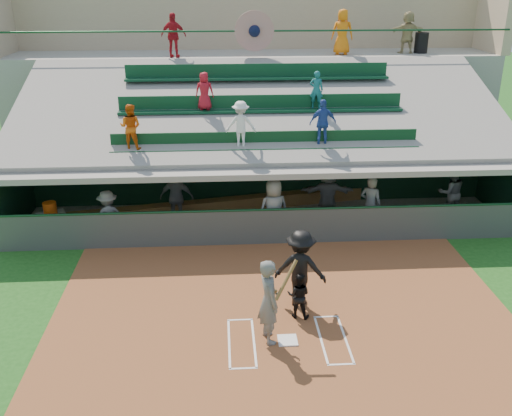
{
  "coord_description": "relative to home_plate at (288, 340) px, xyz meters",
  "views": [
    {
      "loc": [
        -1.38,
        -10.54,
        7.55
      ],
      "look_at": [
        -0.48,
        3.5,
        1.8
      ],
      "focal_mm": 40.0,
      "sensor_mm": 36.0,
      "label": 1
    }
  ],
  "objects": [
    {
      "name": "dugout_floor",
      "position": [
        0.0,
        6.75,
        -0.02
      ],
      "size": [
        16.0,
        3.5,
        0.04
      ],
      "primitive_type": "cube",
      "color": "gray",
      "rests_on": "ground"
    },
    {
      "name": "ground",
      "position": [
        0.0,
        0.0,
        -0.04
      ],
      "size": [
        100.0,
        100.0,
        0.0
      ],
      "primitive_type": "plane",
      "color": "#194C15",
      "rests_on": "ground"
    },
    {
      "name": "dugout_player_a",
      "position": [
        -4.8,
        5.45,
        0.81
      ],
      "size": [
        1.2,
        0.96,
        1.62
      ],
      "primitive_type": "imported",
      "rotation": [
        0.0,
        0.0,
        3.54
      ],
      "color": "#565853",
      "rests_on": "dugout_floor"
    },
    {
      "name": "trash_bin",
      "position": [
        6.91,
        13.09,
        4.97
      ],
      "size": [
        0.54,
        0.54,
        0.81
      ],
      "primitive_type": "cylinder",
      "color": "black",
      "rests_on": "concourse_slab"
    },
    {
      "name": "dugout_player_d",
      "position": [
        2.05,
        6.61,
        0.93
      ],
      "size": [
        1.76,
        0.68,
        1.86
      ],
      "primitive_type": "imported",
      "rotation": [
        0.0,
        0.0,
        3.07
      ],
      "color": "#61635D",
      "rests_on": "dugout_floor"
    },
    {
      "name": "dugout_bench",
      "position": [
        0.04,
        7.88,
        0.22
      ],
      "size": [
        14.32,
        3.29,
        0.44
      ],
      "primitive_type": "cube",
      "rotation": [
        0.0,
        0.0,
        0.2
      ],
      "color": "olive",
      "rests_on": "dugout_floor"
    },
    {
      "name": "concourse_staff_b",
      "position": [
        3.56,
        12.82,
        5.44
      ],
      "size": [
        0.94,
        0.7,
        1.75
      ],
      "primitive_type": "imported",
      "rotation": [
        0.0,
        0.0,
        2.96
      ],
      "color": "orange",
      "rests_on": "concourse_slab"
    },
    {
      "name": "home_plate",
      "position": [
        0.0,
        0.0,
        0.0
      ],
      "size": [
        0.43,
        0.43,
        0.03
      ],
      "primitive_type": "cube",
      "color": "white",
      "rests_on": "dirt_slab"
    },
    {
      "name": "dirt_slab",
      "position": [
        0.0,
        0.5,
        -0.03
      ],
      "size": [
        11.0,
        9.0,
        0.02
      ],
      "primitive_type": "cube",
      "color": "brown",
      "rests_on": "ground"
    },
    {
      "name": "white_table",
      "position": [
        -6.64,
        5.92,
        0.37
      ],
      "size": [
        1.03,
        0.92,
        0.74
      ],
      "primitive_type": "cube",
      "rotation": [
        0.0,
        0.0,
        0.42
      ],
      "color": "silver",
      "rests_on": "dugout_floor"
    },
    {
      "name": "dugout_player_b",
      "position": [
        -2.83,
        6.59,
        0.93
      ],
      "size": [
        1.14,
        0.6,
        1.85
      ],
      "primitive_type": "imported",
      "rotation": [
        0.0,
        0.0,
        3.0
      ],
      "color": "#555753",
      "rests_on": "dugout_floor"
    },
    {
      "name": "concourse_staff_a",
      "position": [
        -3.08,
        12.29,
        5.39
      ],
      "size": [
        1.03,
        0.59,
        1.66
      ],
      "primitive_type": "imported",
      "rotation": [
        0.0,
        0.0,
        2.94
      ],
      "color": "#B0141E",
      "rests_on": "concourse_slab"
    },
    {
      "name": "grandstand",
      "position": [
        -0.01,
        10.51,
        2.23
      ],
      "size": [
        20.4,
        10.4,
        7.8
      ],
      "color": "#454A45",
      "rests_on": "ground"
    },
    {
      "name": "dugout_player_f",
      "position": [
        6.16,
        6.57,
        0.89
      ],
      "size": [
        0.89,
        0.7,
        1.78
      ],
      "primitive_type": "imported",
      "rotation": [
        0.0,
        0.0,
        3.11
      ],
      "color": "#585B56",
      "rests_on": "dugout_floor"
    },
    {
      "name": "concourse_slab",
      "position": [
        0.0,
        13.5,
        2.26
      ],
      "size": [
        20.0,
        3.0,
        4.6
      ],
      "primitive_type": "cube",
      "color": "gray",
      "rests_on": "ground"
    },
    {
      "name": "batter_at_plate",
      "position": [
        -0.41,
        0.09,
        0.98
      ],
      "size": [
        0.94,
        0.82,
        1.97
      ],
      "color": "#545651",
      "rests_on": "dirt_slab"
    },
    {
      "name": "batters_box_chalk",
      "position": [
        0.0,
        0.0,
        -0.01
      ],
      "size": [
        2.65,
        1.85,
        0.01
      ],
      "color": "white",
      "rests_on": "dirt_slab"
    },
    {
      "name": "concourse_staff_c",
      "position": [
        6.28,
        13.05,
        5.39
      ],
      "size": [
        1.55,
        0.54,
        1.65
      ],
      "primitive_type": "imported",
      "rotation": [
        0.0,
        0.0,
        3.11
      ],
      "color": "tan",
      "rests_on": "concourse_slab"
    },
    {
      "name": "home_umpire",
      "position": [
        0.47,
        1.55,
        0.96
      ],
      "size": [
        1.41,
        1.04,
        1.96
      ],
      "primitive_type": "imported",
      "rotation": [
        0.0,
        0.0,
        2.87
      ],
      "color": "black",
      "rests_on": "dirt_slab"
    },
    {
      "name": "water_cooler",
      "position": [
        -6.61,
        5.84,
        0.94
      ],
      "size": [
        0.41,
        0.41,
        0.41
      ],
      "primitive_type": "cylinder",
      "color": "#D04D0C",
      "rests_on": "white_table"
    },
    {
      "name": "dugout_player_c",
      "position": [
        0.17,
        5.31,
        0.96
      ],
      "size": [
        1.06,
        0.84,
        1.91
      ],
      "primitive_type": "imported",
      "rotation": [
        0.0,
        0.0,
        3.42
      ],
      "color": "#62645F",
      "rests_on": "dugout_floor"
    },
    {
      "name": "catcher",
      "position": [
        0.36,
        0.97,
        0.55
      ],
      "size": [
        0.65,
        0.57,
        1.13
      ],
      "primitive_type": "imported",
      "rotation": [
        0.0,
        0.0,
        2.86
      ],
      "color": "black",
      "rests_on": "dirt_slab"
    },
    {
      "name": "dugout_player_e",
      "position": [
        3.21,
        5.58,
        0.93
      ],
      "size": [
        0.8,
        0.73,
        1.85
      ],
      "primitive_type": "imported",
      "rotation": [
        0.0,
        0.0,
        2.6
      ],
      "color": "#545752",
      "rests_on": "dugout_floor"
    }
  ]
}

